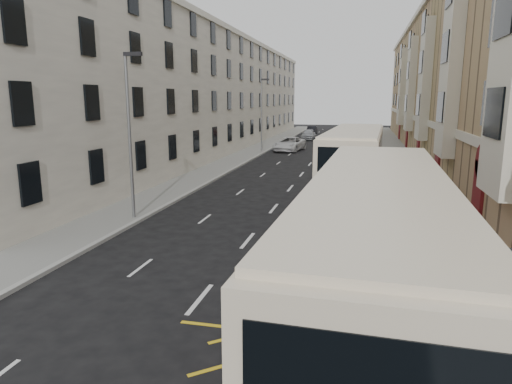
% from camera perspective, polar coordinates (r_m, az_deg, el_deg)
% --- Properties ---
extents(ground, '(200.00, 200.00, 0.00)m').
position_cam_1_polar(ground, '(11.21, -14.51, -21.23)').
color(ground, black).
rests_on(ground, ground).
extents(pavement_right, '(4.00, 120.00, 0.15)m').
position_cam_1_polar(pavement_right, '(38.87, 17.90, 2.27)').
color(pavement_right, slate).
rests_on(pavement_right, ground).
extents(pavement_left, '(3.00, 120.00, 0.15)m').
position_cam_1_polar(pavement_left, '(40.57, -4.48, 3.17)').
color(pavement_left, slate).
rests_on(pavement_left, ground).
extents(kerb_right, '(0.25, 120.00, 0.15)m').
position_cam_1_polar(kerb_right, '(38.75, 14.95, 2.41)').
color(kerb_right, gray).
rests_on(kerb_right, ground).
extents(kerb_left, '(0.25, 120.00, 0.15)m').
position_cam_1_polar(kerb_left, '(40.15, -2.43, 3.10)').
color(kerb_left, gray).
rests_on(kerb_left, ground).
extents(road_markings, '(10.00, 110.00, 0.01)m').
position_cam_1_polar(road_markings, '(53.80, 8.07, 5.09)').
color(road_markings, silver).
rests_on(road_markings, ground).
extents(terrace_right, '(10.75, 79.00, 15.25)m').
position_cam_1_polar(terrace_right, '(54.64, 24.46, 12.19)').
color(terrace_right, tan).
rests_on(terrace_right, ground).
extents(terrace_left, '(9.18, 79.00, 13.25)m').
position_cam_1_polar(terrace_left, '(56.71, -5.64, 12.07)').
color(terrace_left, beige).
rests_on(terrace_left, ground).
extents(guard_railing, '(0.06, 6.56, 1.01)m').
position_cam_1_polar(guard_railing, '(15.02, 18.75, -9.09)').
color(guard_railing, red).
rests_on(guard_railing, pavement_right).
extents(street_lamp_near, '(0.93, 0.18, 8.00)m').
position_cam_1_polar(street_lamp_near, '(23.07, -15.47, 7.78)').
color(street_lamp_near, slate).
rests_on(street_lamp_near, pavement_left).
extents(street_lamp_far, '(0.93, 0.18, 8.00)m').
position_cam_1_polar(street_lamp_far, '(51.46, 0.75, 10.08)').
color(street_lamp_far, slate).
rests_on(street_lamp_far, pavement_left).
extents(double_decker_front, '(3.04, 11.49, 4.55)m').
position_cam_1_polar(double_decker_front, '(9.81, 14.67, -10.91)').
color(double_decker_front, beige).
rests_on(double_decker_front, ground).
extents(double_decker_rear, '(3.17, 11.33, 4.47)m').
position_cam_1_polar(double_decker_rear, '(24.20, 12.12, 2.48)').
color(double_decker_rear, beige).
rests_on(double_decker_rear, ground).
extents(pedestrian_far, '(0.94, 0.90, 1.56)m').
position_cam_1_polar(pedestrian_far, '(16.58, 25.02, -7.35)').
color(pedestrian_far, black).
rests_on(pedestrian_far, pavement_right).
extents(white_van, '(3.52, 6.18, 1.63)m').
position_cam_1_polar(white_van, '(53.47, 4.20, 6.00)').
color(white_van, silver).
rests_on(white_van, ground).
extents(car_silver, '(1.94, 4.71, 1.60)m').
position_cam_1_polar(car_silver, '(68.38, 6.57, 7.17)').
color(car_silver, '#A3A6AA').
rests_on(car_silver, ground).
extents(car_dark, '(1.53, 4.23, 1.39)m').
position_cam_1_polar(car_dark, '(79.55, 6.99, 7.70)').
color(car_dark, black).
rests_on(car_dark, ground).
extents(car_red, '(2.09, 4.72, 1.34)m').
position_cam_1_polar(car_red, '(72.63, 11.17, 7.18)').
color(car_red, '#A41204').
rests_on(car_red, ground).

